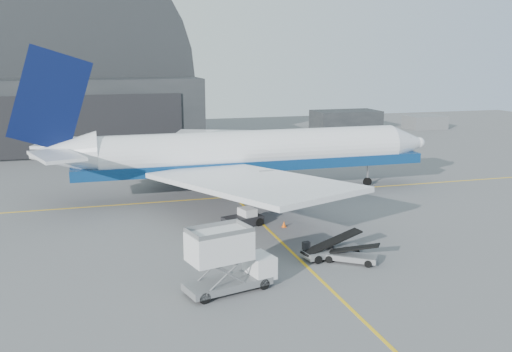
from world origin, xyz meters
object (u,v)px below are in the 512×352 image
object	(u,v)px
airliner	(238,154)
pushback_tug	(243,219)
belt_loader_a	(331,250)
belt_loader_b	(349,256)
catering_truck	(227,261)

from	to	relation	value
airliner	pushback_tug	distance (m)	13.07
belt_loader_a	belt_loader_b	distance (m)	1.70
catering_truck	belt_loader_b	xyz separation A→B (m)	(10.42, 2.77, -1.66)
airliner	catering_truck	xyz separation A→B (m)	(-7.64, -26.58, -2.57)
airliner	belt_loader_b	xyz separation A→B (m)	(2.78, -23.81, -4.23)
airliner	pushback_tug	bearing A→B (deg)	-102.14
catering_truck	pushback_tug	world-z (taller)	catering_truck
pushback_tug	belt_loader_a	xyz separation A→B (m)	(4.43, -10.28, -0.02)
pushback_tug	belt_loader_b	distance (m)	12.87
belt_loader_a	belt_loader_b	xyz separation A→B (m)	(0.96, -1.40, -0.09)
belt_loader_a	catering_truck	bearing A→B (deg)	-165.95
belt_loader_a	airliner	bearing A→B (deg)	84.92
airliner	pushback_tug	size ratio (longest dim) A/B	12.02
airliner	catering_truck	world-z (taller)	airliner
airliner	belt_loader_b	world-z (taller)	airliner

